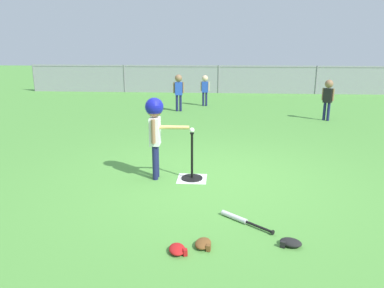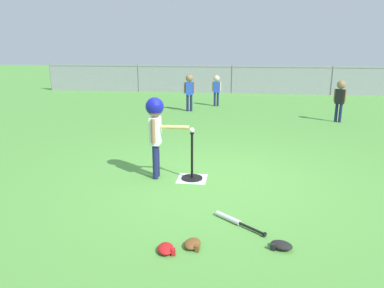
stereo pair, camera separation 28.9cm
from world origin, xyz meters
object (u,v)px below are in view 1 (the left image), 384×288
object	(u,v)px
batting_tee	(192,171)
fielder_near_left	(205,86)
baseball_on_tee	(192,130)
glove_by_plate	(177,249)
fielder_near_right	(328,94)
glove_tossed_aside	(203,244)
spare_bat_silver	(239,219)
glove_near_bats	(290,243)
batter_child	(155,122)
fielder_deep_center	(179,88)

from	to	relation	value
batting_tee	fielder_near_left	xyz separation A→B (m)	(-0.11, 6.90, 0.53)
baseball_on_tee	glove_by_plate	world-z (taller)	baseball_on_tee
fielder_near_right	glove_tossed_aside	world-z (taller)	fielder_near_right
baseball_on_tee	glove_tossed_aside	distance (m)	2.07
spare_bat_silver	glove_near_bats	bearing A→B (deg)	-45.02
fielder_near_left	batter_child	bearing A→B (deg)	-93.56
fielder_near_left	fielder_near_right	size ratio (longest dim) A/B	0.93
glove_near_bats	fielder_near_left	bearing A→B (deg)	98.21
glove_near_bats	glove_by_plate	bearing A→B (deg)	-169.17
baseball_on_tee	fielder_deep_center	bearing A→B (deg)	98.42
spare_bat_silver	glove_tossed_aside	xyz separation A→B (m)	(-0.39, -0.58, 0.01)
glove_near_bats	baseball_on_tee	bearing A→B (deg)	121.99
spare_bat_silver	batting_tee	bearing A→B (deg)	115.93
fielder_deep_center	glove_by_plate	world-z (taller)	fielder_deep_center
batter_child	glove_tossed_aside	bearing A→B (deg)	-67.16
fielder_near_left	glove_by_plate	bearing A→B (deg)	-89.16
batter_child	glove_near_bats	xyz separation A→B (m)	(1.69, -1.83, -0.84)
glove_tossed_aside	fielder_near_left	bearing A→B (deg)	92.46
fielder_near_left	glove_near_bats	world-z (taller)	fielder_near_left
batter_child	fielder_near_right	bearing A→B (deg)	51.28
baseball_on_tee	fielder_deep_center	world-z (taller)	fielder_deep_center
baseball_on_tee	fielder_near_right	distance (m)	5.73
baseball_on_tee	glove_tossed_aside	xyz separation A→B (m)	(0.26, -1.92, -0.73)
batting_tee	glove_near_bats	bearing A→B (deg)	-58.01
fielder_deep_center	fielder_near_right	world-z (taller)	fielder_deep_center
batting_tee	fielder_near_right	world-z (taller)	fielder_near_right
fielder_near_right	glove_near_bats	world-z (taller)	fielder_near_right
batting_tee	glove_tossed_aside	world-z (taller)	batting_tee
glove_tossed_aside	glove_by_plate	bearing A→B (deg)	-152.92
glove_by_plate	batting_tee	bearing A→B (deg)	90.49
fielder_near_right	spare_bat_silver	distance (m)	6.63
spare_bat_silver	glove_near_bats	distance (m)	0.70
baseball_on_tee	glove_near_bats	bearing A→B (deg)	-58.01
glove_by_plate	glove_tossed_aside	xyz separation A→B (m)	(0.25, 0.13, 0.00)
batting_tee	baseball_on_tee	world-z (taller)	baseball_on_tee
baseball_on_tee	glove_near_bats	world-z (taller)	baseball_on_tee
glove_near_bats	batter_child	bearing A→B (deg)	132.71
batter_child	fielder_near_right	distance (m)	6.06
fielder_near_left	fielder_deep_center	distance (m)	1.31
fielder_deep_center	spare_bat_silver	distance (m)	7.36
glove_by_plate	spare_bat_silver	bearing A→B (deg)	48.28
batter_child	glove_near_bats	bearing A→B (deg)	-47.29
batting_tee	glove_by_plate	world-z (taller)	batting_tee
fielder_deep_center	glove_near_bats	bearing A→B (deg)	-75.31
glove_tossed_aside	batter_child	bearing A→B (deg)	112.84
baseball_on_tee	batter_child	xyz separation A→B (m)	(-0.54, -0.00, 0.12)
baseball_on_tee	fielder_near_right	size ratio (longest dim) A/B	0.07
fielder_near_left	spare_bat_silver	size ratio (longest dim) A/B	1.74
fielder_deep_center	spare_bat_silver	bearing A→B (deg)	-78.07
fielder_near_left	glove_by_plate	world-z (taller)	fielder_near_left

